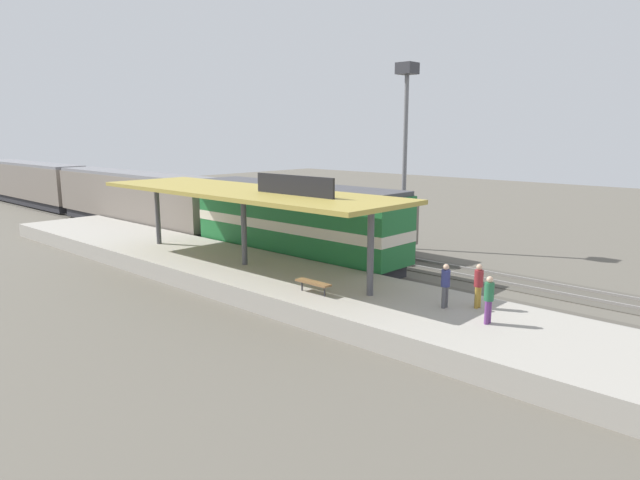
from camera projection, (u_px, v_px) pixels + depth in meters
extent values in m
plane|color=#5B564C|center=(331.00, 260.00, 33.55)|extent=(120.00, 120.00, 0.00)
cube|color=#4E4941|center=(308.00, 266.00, 32.11)|extent=(3.20, 110.00, 0.04)
cube|color=gray|center=(299.00, 267.00, 31.58)|extent=(0.10, 110.00, 0.16)
cube|color=gray|center=(317.00, 263.00, 32.62)|extent=(0.10, 110.00, 0.16)
cube|color=#4E4941|center=(359.00, 253.00, 35.42)|extent=(3.20, 110.00, 0.04)
cube|color=gray|center=(352.00, 254.00, 34.89)|extent=(0.10, 110.00, 0.16)
cube|color=gray|center=(366.00, 251.00, 35.93)|extent=(0.10, 110.00, 0.16)
cube|color=#9E998E|center=(245.00, 273.00, 28.72)|extent=(6.00, 44.00, 0.90)
cylinder|color=#47474C|center=(370.00, 252.00, 22.95)|extent=(0.28, 0.28, 3.60)
cylinder|color=#47474C|center=(244.00, 230.00, 28.29)|extent=(0.28, 0.28, 3.60)
cylinder|color=#47474C|center=(158.00, 214.00, 33.64)|extent=(0.28, 0.28, 3.60)
cube|color=#A38E3D|center=(243.00, 192.00, 27.93)|extent=(5.20, 18.00, 0.20)
cube|color=black|center=(294.00, 185.00, 25.42)|extent=(0.12, 4.80, 0.90)
cylinder|color=#333338|center=(325.00, 291.00, 23.07)|extent=(0.07, 0.07, 0.42)
cylinder|color=#333338|center=(302.00, 286.00, 23.94)|extent=(0.07, 0.07, 0.42)
cube|color=brown|center=(313.00, 283.00, 23.46)|extent=(0.44, 1.70, 0.08)
cube|color=#28282D|center=(296.00, 255.00, 32.68)|extent=(2.60, 13.60, 0.70)
cube|color=#1E6B33|center=(295.00, 219.00, 32.28)|extent=(2.90, 14.40, 3.50)
cube|color=#424247|center=(295.00, 186.00, 31.93)|extent=(2.78, 14.11, 0.24)
cube|color=beige|center=(295.00, 224.00, 32.33)|extent=(2.93, 14.43, 0.56)
cube|color=#28282D|center=(136.00, 222.00, 44.71)|extent=(2.60, 19.20, 0.70)
cube|color=slate|center=(134.00, 196.00, 44.33)|extent=(2.90, 20.00, 3.30)
cube|color=slate|center=(133.00, 174.00, 43.99)|extent=(2.78, 19.60, 0.24)
cube|color=#28282D|center=(33.00, 200.00, 58.60)|extent=(2.60, 19.20, 0.70)
cube|color=slate|center=(31.00, 181.00, 58.23)|extent=(2.90, 20.00, 3.30)
cube|color=slate|center=(29.00, 164.00, 57.89)|extent=(2.78, 19.60, 0.24)
cube|color=#28282D|center=(328.00, 240.00, 37.06)|extent=(2.50, 11.20, 0.70)
cube|color=#6B6056|center=(328.00, 215.00, 36.74)|extent=(2.80, 12.00, 2.60)
cube|color=#554D45|center=(329.00, 194.00, 36.48)|extent=(2.69, 11.76, 0.24)
cylinder|color=slate|center=(405.00, 164.00, 35.99)|extent=(0.28, 0.28, 11.00)
cube|color=#333338|center=(407.00, 68.00, 34.88)|extent=(1.10, 1.10, 0.70)
cylinder|color=#663375|center=(487.00, 313.00, 19.70)|extent=(0.16, 0.16, 0.84)
cylinder|color=#663375|center=(489.00, 311.00, 19.83)|extent=(0.16, 0.16, 0.84)
cylinder|color=#23603D|center=(489.00, 292.00, 19.63)|extent=(0.34, 0.34, 0.64)
sphere|color=tan|center=(490.00, 279.00, 19.54)|extent=(0.23, 0.23, 0.23)
cylinder|color=#4C4C51|center=(444.00, 297.00, 21.49)|extent=(0.16, 0.16, 0.84)
cylinder|color=#4C4C51|center=(446.00, 296.00, 21.62)|extent=(0.16, 0.16, 0.84)
cylinder|color=navy|center=(446.00, 278.00, 21.42)|extent=(0.34, 0.34, 0.64)
sphere|color=tan|center=(446.00, 267.00, 21.34)|extent=(0.23, 0.23, 0.23)
cylinder|color=olive|center=(477.00, 298.00, 21.48)|extent=(0.16, 0.16, 0.84)
cylinder|color=olive|center=(479.00, 297.00, 21.61)|extent=(0.16, 0.16, 0.84)
cylinder|color=maroon|center=(479.00, 278.00, 21.40)|extent=(0.34, 0.34, 0.64)
sphere|color=tan|center=(479.00, 267.00, 21.32)|extent=(0.23, 0.23, 0.23)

